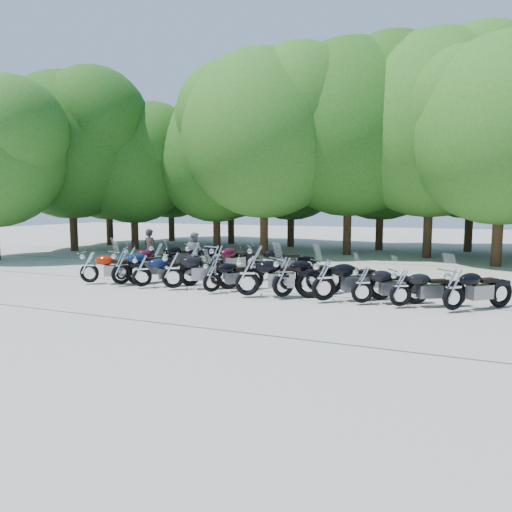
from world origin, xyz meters
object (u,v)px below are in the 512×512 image
at_px(motorcycle_2, 142,270).
at_px(motorcycle_7, 324,278).
at_px(motorcycle_0, 89,266).
at_px(motorcycle_15, 257,261).
at_px(motorcycle_9, 401,286).
at_px(rider_1, 194,252).
at_px(motorcycle_1, 121,266).
at_px(motorcycle_8, 362,283).
at_px(motorcycle_14, 217,260).
at_px(motorcycle_11, 131,258).
at_px(motorcycle_6, 283,275).
at_px(motorcycle_13, 194,258).
at_px(motorcycle_12, 158,257).
at_px(motorcycle_4, 212,275).
at_px(rider_0, 150,250).
at_px(motorcycle_3, 173,269).
at_px(motorcycle_5, 248,274).
at_px(motorcycle_10, 454,288).

bearing_deg(motorcycle_2, motorcycle_7, -130.24).
relative_size(motorcycle_0, motorcycle_15, 0.89).
relative_size(motorcycle_9, rider_1, 1.29).
bearing_deg(motorcycle_1, motorcycle_7, -152.86).
xyz_separation_m(motorcycle_1, motorcycle_7, (6.85, -0.00, 0.01)).
xyz_separation_m(motorcycle_7, motorcycle_8, (1.02, 0.14, -0.09)).
distance_m(motorcycle_8, motorcycle_14, 6.11).
distance_m(motorcycle_0, motorcycle_2, 2.10).
height_order(motorcycle_0, motorcycle_11, motorcycle_0).
height_order(motorcycle_6, motorcycle_13, motorcycle_13).
xyz_separation_m(motorcycle_12, rider_1, (0.91, 1.24, 0.11)).
bearing_deg(motorcycle_14, motorcycle_7, 172.09).
bearing_deg(motorcycle_4, motorcycle_0, 39.19).
bearing_deg(rider_0, motorcycle_3, 139.86).
height_order(motorcycle_15, rider_1, rider_1).
relative_size(motorcycle_1, motorcycle_11, 1.16).
bearing_deg(motorcycle_9, motorcycle_14, 41.04).
xyz_separation_m(motorcycle_6, motorcycle_9, (3.21, 0.06, -0.11)).
distance_m(motorcycle_7, motorcycle_13, 6.39).
height_order(motorcycle_1, motorcycle_15, motorcycle_15).
bearing_deg(motorcycle_8, motorcycle_1, 62.30).
distance_m(motorcycle_0, motorcycle_3, 3.21).
height_order(motorcycle_8, motorcycle_14, motorcycle_14).
xyz_separation_m(motorcycle_9, motorcycle_15, (-5.14, 2.63, 0.13)).
relative_size(motorcycle_15, rider_1, 1.58).
bearing_deg(rider_1, motorcycle_14, 150.86).
height_order(motorcycle_11, motorcycle_15, motorcycle_15).
xyz_separation_m(motorcycle_11, motorcycle_13, (2.67, 0.31, 0.12)).
bearing_deg(motorcycle_13, motorcycle_4, 175.54).
distance_m(motorcycle_11, motorcycle_12, 1.15).
height_order(motorcycle_14, motorcycle_15, motorcycle_15).
bearing_deg(motorcycle_0, motorcycle_5, -111.31).
distance_m(motorcycle_7, rider_1, 7.45).
distance_m(motorcycle_6, motorcycle_8, 2.23).
distance_m(motorcycle_8, rider_0, 9.75).
height_order(motorcycle_7, motorcycle_12, motorcycle_12).
distance_m(motorcycle_5, motorcycle_9, 4.23).
relative_size(motorcycle_8, rider_0, 1.24).
height_order(motorcycle_8, motorcycle_9, motorcycle_8).
bearing_deg(motorcycle_15, motorcycle_11, 62.06).
relative_size(motorcycle_2, motorcycle_4, 1.06).
xyz_separation_m(motorcycle_1, motorcycle_9, (8.86, 0.12, -0.10)).
relative_size(motorcycle_7, motorcycle_11, 1.17).
height_order(motorcycle_11, motorcycle_13, motorcycle_13).
bearing_deg(motorcycle_6, motorcycle_7, -143.81).
height_order(motorcycle_0, motorcycle_8, motorcycle_0).
xyz_separation_m(motorcycle_9, motorcycle_11, (-10.40, 2.39, 0.00)).
height_order(motorcycle_5, rider_0, rider_0).
bearing_deg(motorcycle_9, motorcycle_11, 48.02).
distance_m(motorcycle_7, motorcycle_10, 3.28).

